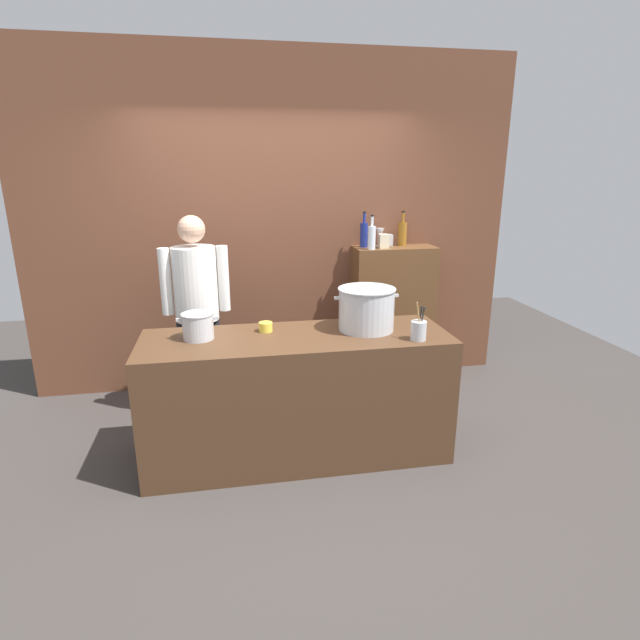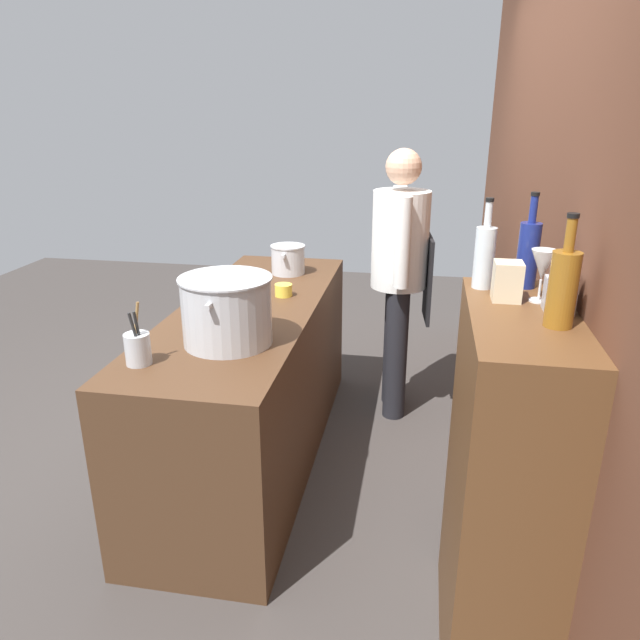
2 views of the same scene
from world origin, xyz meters
TOP-DOWN VIEW (x-y plane):
  - ground_plane at (0.00, 0.00)m, footprint 8.00×8.00m
  - brick_back_panel at (0.00, 1.40)m, footprint 4.40×0.10m
  - prep_counter at (0.00, 0.00)m, footprint 2.11×0.70m
  - bar_cabinet at (1.08, 1.19)m, footprint 0.76×0.32m
  - chef at (-0.70, 0.75)m, footprint 0.53×0.37m
  - stockpot_large at (0.51, 0.06)m, footprint 0.46×0.41m
  - stockpot_small at (-0.65, 0.06)m, footprint 0.28×0.21m
  - utensil_crock at (0.79, -0.23)m, footprint 0.10×0.10m
  - butter_jar at (-0.20, 0.14)m, footprint 0.10×0.10m
  - wine_bottle_amber at (1.18, 1.27)m, footprint 0.08×0.08m
  - wine_bottle_clear at (0.83, 1.09)m, footprint 0.07×0.07m
  - wine_bottle_cobalt at (0.80, 1.23)m, footprint 0.07×0.07m
  - wine_glass_tall at (0.95, 1.25)m, footprint 0.08×0.08m
  - spice_tin_cream at (0.96, 1.15)m, footprint 0.09×0.09m
  - spice_tin_silver at (1.04, 1.29)m, footprint 0.08×0.08m

SIDE VIEW (x-z plane):
  - ground_plane at x=0.00m, z-range 0.00..0.00m
  - prep_counter at x=0.00m, z-range 0.00..0.90m
  - bar_cabinet at x=1.08m, z-range 0.00..1.31m
  - butter_jar at x=-0.20m, z-range 0.90..0.97m
  - chef at x=-0.70m, z-range 0.13..1.79m
  - utensil_crock at x=0.79m, z-range 0.84..1.10m
  - stockpot_small at x=-0.65m, z-range 0.90..1.08m
  - stockpot_large at x=0.51m, z-range 0.90..1.20m
  - spice_tin_silver at x=1.04m, z-range 1.31..1.41m
  - spice_tin_cream at x=0.96m, z-range 1.31..1.43m
  - wine_bottle_clear at x=0.83m, z-range 1.27..1.57m
  - wine_glass_tall at x=0.95m, z-range 1.34..1.50m
  - wine_bottle_amber at x=1.18m, z-range 1.26..1.58m
  - wine_bottle_cobalt at x=0.80m, z-range 1.26..1.58m
  - brick_back_panel at x=0.00m, z-range 0.00..3.00m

